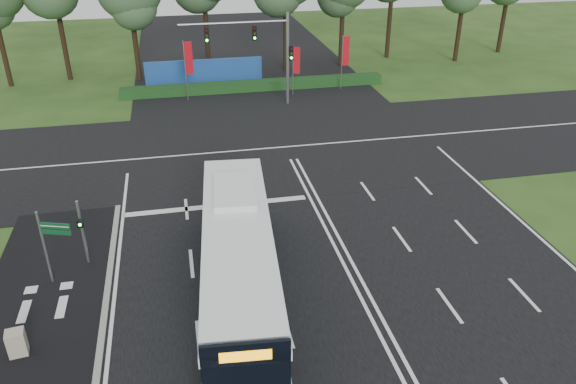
% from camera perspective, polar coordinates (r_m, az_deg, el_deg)
% --- Properties ---
extents(ground, '(120.00, 120.00, 0.00)m').
position_cam_1_polar(ground, '(26.29, 4.78, -5.64)').
color(ground, '#2B4918').
rests_on(ground, ground).
extents(road_main, '(20.00, 120.00, 0.04)m').
position_cam_1_polar(road_main, '(26.28, 4.78, -5.60)').
color(road_main, black).
rests_on(road_main, ground).
extents(road_cross, '(120.00, 14.00, 0.05)m').
position_cam_1_polar(road_cross, '(36.58, -0.41, 4.56)').
color(road_cross, black).
rests_on(road_cross, ground).
extents(bike_path, '(5.00, 18.00, 0.06)m').
position_cam_1_polar(bike_path, '(23.78, -24.01, -12.40)').
color(bike_path, black).
rests_on(bike_path, ground).
extents(kerb_strip, '(0.25, 18.00, 0.12)m').
position_cam_1_polar(kerb_strip, '(23.28, -18.18, -12.03)').
color(kerb_strip, gray).
rests_on(kerb_strip, ground).
extents(city_bus, '(3.78, 12.97, 3.67)m').
position_cam_1_polar(city_bus, '(22.15, -5.05, -6.97)').
color(city_bus, '#5FB2DC').
rests_on(city_bus, ground).
extents(pedestrian_signal, '(0.26, 0.41, 3.15)m').
position_cam_1_polar(pedestrian_signal, '(25.75, -20.18, -3.72)').
color(pedestrian_signal, gray).
rests_on(pedestrian_signal, ground).
extents(street_sign, '(1.28, 0.48, 3.44)m').
position_cam_1_polar(street_sign, '(24.69, -23.04, -4.40)').
color(street_sign, gray).
rests_on(street_sign, ground).
extents(utility_cabinet, '(0.70, 0.61, 1.05)m').
position_cam_1_polar(utility_cabinet, '(22.56, -25.83, -13.68)').
color(utility_cabinet, '#ADA28B').
rests_on(utility_cabinet, ground).
extents(banner_flag_left, '(0.68, 0.25, 4.77)m').
position_cam_1_polar(banner_flag_left, '(45.43, -10.15, 12.89)').
color(banner_flag_left, gray).
rests_on(banner_flag_left, ground).
extents(banner_flag_mid, '(0.58, 0.20, 4.04)m').
position_cam_1_polar(banner_flag_mid, '(46.10, 0.79, 12.96)').
color(banner_flag_mid, gray).
rests_on(banner_flag_mid, ground).
extents(banner_flag_right, '(0.66, 0.19, 4.51)m').
position_cam_1_polar(banner_flag_right, '(47.86, 5.79, 13.73)').
color(banner_flag_right, gray).
rests_on(banner_flag_right, ground).
extents(traffic_light_gantry, '(8.41, 0.28, 7.00)m').
position_cam_1_polar(traffic_light_gantry, '(43.14, -2.44, 14.65)').
color(traffic_light_gantry, gray).
rests_on(traffic_light_gantry, ground).
extents(hedge, '(22.00, 1.20, 0.80)m').
position_cam_1_polar(hedge, '(48.04, -3.40, 10.73)').
color(hedge, '#153C17').
rests_on(hedge, ground).
extents(blue_hoarding, '(10.00, 0.30, 2.20)m').
position_cam_1_polar(blue_hoarding, '(49.86, -8.51, 11.95)').
color(blue_hoarding, '#1A4590').
rests_on(blue_hoarding, ground).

